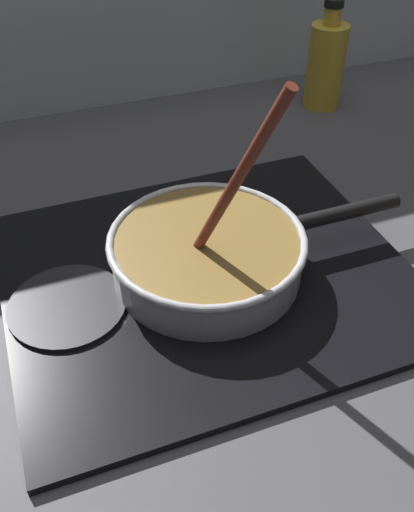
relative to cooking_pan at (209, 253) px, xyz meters
name	(u,v)px	position (x,y,z in m)	size (l,w,h in m)	color
ground	(271,383)	(0.01, -0.18, -0.07)	(2.40, 1.60, 0.04)	#4C4C51
hob_plate	(207,275)	(0.00, 0.00, -0.04)	(0.56, 0.48, 0.01)	black
burner_ring	(207,270)	(0.00, 0.00, -0.03)	(0.17, 0.17, 0.01)	#592D0C
spare_burner	(67,305)	(-0.20, 0.00, -0.03)	(0.16, 0.16, 0.01)	#262628
cooking_pan	(209,253)	(0.00, 0.00, 0.00)	(0.44, 0.27, 0.31)	silver
oil_bottle	(326,64)	(0.42, 0.43, 0.04)	(0.08, 0.08, 0.22)	gold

